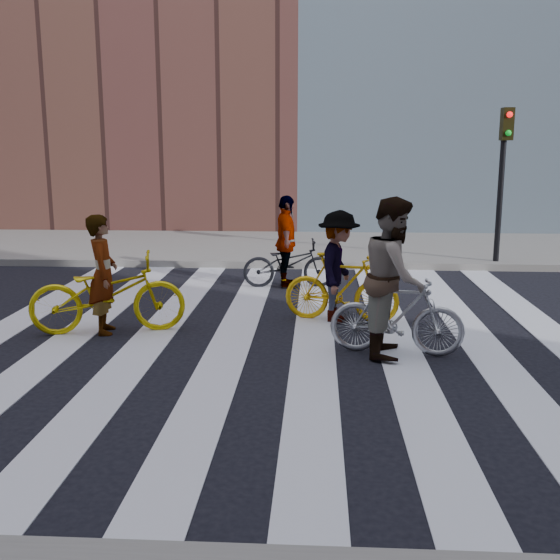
# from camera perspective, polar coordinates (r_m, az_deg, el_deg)

# --- Properties ---
(ground) EXTENTS (100.00, 100.00, 0.00)m
(ground) POSITION_cam_1_polar(r_m,az_deg,el_deg) (9.03, -0.54, -4.93)
(ground) COLOR black
(ground) RESTS_ON ground
(sidewalk_far) EXTENTS (100.00, 5.00, 0.15)m
(sidewalk_far) POSITION_cam_1_polar(r_m,az_deg,el_deg) (16.34, 1.22, 2.84)
(sidewalk_far) COLOR gray
(sidewalk_far) RESTS_ON ground
(zebra_crosswalk) EXTENTS (8.25, 10.00, 0.01)m
(zebra_crosswalk) POSITION_cam_1_polar(r_m,az_deg,el_deg) (9.03, -0.54, -4.89)
(zebra_crosswalk) COLOR silver
(zebra_crosswalk) RESTS_ON ground
(traffic_signal) EXTENTS (0.22, 0.42, 3.33)m
(traffic_signal) POSITION_cam_1_polar(r_m,az_deg,el_deg) (14.47, 18.89, 9.86)
(traffic_signal) COLOR black
(traffic_signal) RESTS_ON ground
(bike_yellow_left) EXTENTS (2.23, 1.20, 1.11)m
(bike_yellow_left) POSITION_cam_1_polar(r_m,az_deg,el_deg) (9.39, -14.79, -1.16)
(bike_yellow_left) COLOR #DBC20C
(bike_yellow_left) RESTS_ON ground
(bike_silver_mid) EXTENTS (1.71, 0.73, 1.00)m
(bike_silver_mid) POSITION_cam_1_polar(r_m,az_deg,el_deg) (8.28, 10.12, -3.06)
(bike_silver_mid) COLOR #A2A6AC
(bike_silver_mid) RESTS_ON ground
(bike_yellow_right) EXTENTS (1.77, 0.83, 1.03)m
(bike_yellow_right) POSITION_cam_1_polar(r_m,az_deg,el_deg) (9.72, 5.37, -0.65)
(bike_yellow_right) COLOR yellow
(bike_yellow_right) RESTS_ON ground
(bike_dark_rear) EXTENTS (1.74, 0.74, 0.89)m
(bike_dark_rear) POSITION_cam_1_polar(r_m,az_deg,el_deg) (12.04, 0.78, 1.45)
(bike_dark_rear) COLOR black
(bike_dark_rear) RESTS_ON ground
(rider_left) EXTENTS (0.52, 0.68, 1.66)m
(rider_left) POSITION_cam_1_polar(r_m,az_deg,el_deg) (9.35, -15.16, 0.47)
(rider_left) COLOR slate
(rider_left) RESTS_ON ground
(rider_mid) EXTENTS (0.89, 1.07, 1.97)m
(rider_mid) POSITION_cam_1_polar(r_m,az_deg,el_deg) (8.17, 9.89, 0.25)
(rider_mid) COLOR slate
(rider_mid) RESTS_ON ground
(rider_right) EXTENTS (0.82, 1.17, 1.65)m
(rider_right) POSITION_cam_1_polar(r_m,az_deg,el_deg) (9.65, 5.10, 1.16)
(rider_right) COLOR slate
(rider_right) RESTS_ON ground
(rider_rear) EXTENTS (0.50, 1.03, 1.69)m
(rider_rear) POSITION_cam_1_polar(r_m,az_deg,el_deg) (11.98, 0.55, 3.34)
(rider_rear) COLOR slate
(rider_rear) RESTS_ON ground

